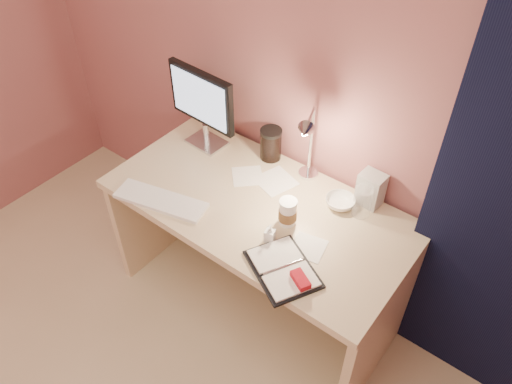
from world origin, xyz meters
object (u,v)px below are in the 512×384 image
Objects in this scene: coffee_cup at (288,213)px; keyboard at (161,200)px; bowl at (340,202)px; dark_jar at (271,145)px; monitor at (203,102)px; lotion_bottle at (270,233)px; clear_cup at (362,202)px; desk at (268,228)px; planner at (284,269)px; product_box at (371,189)px; desk_lamp at (293,139)px.

keyboard is at bearing -155.10° from coffee_cup.
bowl is 0.90× the size of dark_jar.
monitor is 0.97× the size of keyboard.
keyboard is 0.60m from dark_jar.
monitor reaches higher than lotion_bottle.
monitor is 2.92× the size of clear_cup.
desk is 9.55× the size of dark_jar.
planner is at bearing -99.52° from clear_cup.
clear_cup is 0.11m from bowl.
desk is 0.39m from lotion_bottle.
planner is at bearing -12.72° from keyboard.
keyboard is at bearing -143.90° from bowl.
product_box is at bearing 23.14° from keyboard.
monitor is (-0.48, 0.11, 0.48)m from desk.
desk_lamp is (-0.35, -0.10, 0.17)m from product_box.
coffee_cup is 0.89× the size of clear_cup.
dark_jar is at bearing -175.73° from product_box.
desk_lamp is at bearing 5.29° from monitor.
keyboard is 2.93× the size of dark_jar.
planner reaches higher than desk.
monitor is 1.16× the size of planner.
dark_jar is at bearing 126.18° from lotion_bottle.
desk_lamp is (0.38, 0.47, 0.24)m from keyboard.
desk is 3.88× the size of planner.
dark_jar is at bearing 55.99° from keyboard.
desk_lamp reaches higher than planner.
planner is 0.90× the size of desk_lamp.
coffee_cup reaches higher than planner.
desk_lamp is at bearing 36.26° from keyboard.
planner is 2.74× the size of bowl.
lotion_bottle is at bearing 174.02° from planner.
clear_cup is at bearing -17.39° from desk_lamp.
lotion_bottle is at bearing -52.12° from desk.
lotion_bottle is at bearing -111.78° from product_box.
product_box is 0.41× the size of desk_lamp.
coffee_cup is at bearing 91.08° from lotion_bottle.
clear_cup is at bearing 21.00° from desk.
coffee_cup is (0.17, -0.09, 0.29)m from desk.
product_box is at bearing 46.28° from bowl.
monitor is at bearing -168.86° from product_box.
product_box is at bearing 93.56° from clear_cup.
coffee_cup is 0.13m from lotion_bottle.
dark_jar is at bearing 172.25° from clear_cup.
coffee_cup is 0.79× the size of product_box.
desk is 0.35m from coffee_cup.
desk_lamp reaches higher than desk.
dark_jar is (-0.15, 0.22, 0.30)m from desk.
dark_jar is 0.27m from desk_lamp.
coffee_cup is (0.65, -0.21, -0.19)m from monitor.
desk is 0.55m from product_box.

